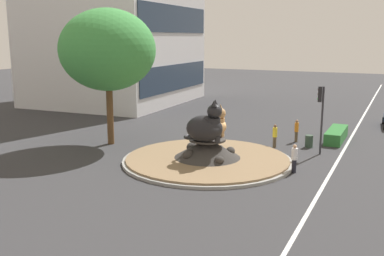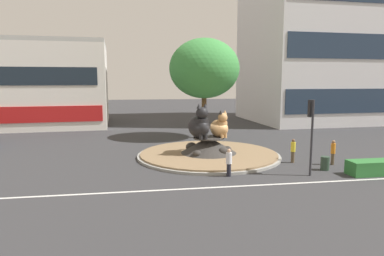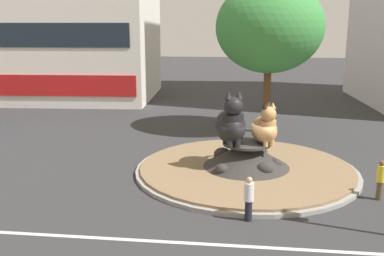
# 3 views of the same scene
# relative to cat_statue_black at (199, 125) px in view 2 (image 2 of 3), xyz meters

# --- Properties ---
(ground_plane) EXTENTS (160.00, 160.00, 0.00)m
(ground_plane) POSITION_rel_cat_statue_black_xyz_m (0.78, 0.27, -2.50)
(ground_plane) COLOR #333335
(lane_centreline) EXTENTS (112.00, 0.20, 0.01)m
(lane_centreline) POSITION_rel_cat_statue_black_xyz_m (0.78, -7.35, -2.49)
(lane_centreline) COLOR silver
(lane_centreline) RESTS_ON ground
(roundabout_island) EXTENTS (10.99, 10.99, 1.53)m
(roundabout_island) POSITION_rel_cat_statue_black_xyz_m (0.78, 0.27, -2.03)
(roundabout_island) COLOR gray
(roundabout_island) RESTS_ON ground
(cat_statue_black) EXTENTS (1.94, 2.86, 2.65)m
(cat_statue_black) POSITION_rel_cat_statue_black_xyz_m (0.00, 0.00, 0.00)
(cat_statue_black) COLOR black
(cat_statue_black) RESTS_ON roundabout_island
(cat_statue_calico) EXTENTS (1.69, 2.28, 2.10)m
(cat_statue_calico) POSITION_rel_cat_statue_black_xyz_m (1.63, 0.18, -0.20)
(cat_statue_calico) COLOR tan
(cat_statue_calico) RESTS_ON roundabout_island
(traffic_light_mast) EXTENTS (0.34, 0.46, 4.68)m
(traffic_light_mast) POSITION_rel_cat_statue_black_xyz_m (5.86, -5.87, 0.78)
(traffic_light_mast) COLOR #2D2D33
(traffic_light_mast) RESTS_ON ground
(shophouse_block) EXTENTS (22.59, 14.72, 15.40)m
(shophouse_block) POSITION_rel_cat_statue_black_xyz_m (-19.46, 21.80, 2.84)
(shophouse_block) COLOR silver
(shophouse_block) RESTS_ON ground
(office_tower) EXTENTS (19.01, 16.90, 33.12)m
(office_tower) POSITION_rel_cat_statue_black_xyz_m (20.94, 21.35, 14.07)
(office_tower) COLOR silver
(office_tower) RESTS_ON ground
(clipped_hedge_strip) EXTENTS (4.64, 1.20, 0.90)m
(clipped_hedge_strip) POSITION_rel_cat_statue_black_xyz_m (10.62, -6.39, -2.05)
(clipped_hedge_strip) COLOR #2D7033
(clipped_hedge_strip) RESTS_ON ground
(broadleaf_tree_behind_island) EXTENTS (7.01, 7.01, 10.00)m
(broadleaf_tree_behind_island) POSITION_rel_cat_statue_black_xyz_m (2.11, 8.82, 4.51)
(broadleaf_tree_behind_island) COLOR brown
(broadleaf_tree_behind_island) RESTS_ON ground
(pedestrian_yellow_shirt) EXTENTS (0.33, 0.33, 1.72)m
(pedestrian_yellow_shirt) POSITION_rel_cat_statue_black_xyz_m (6.32, -2.66, -1.58)
(pedestrian_yellow_shirt) COLOR brown
(pedestrian_yellow_shirt) RESTS_ON ground
(pedestrian_orange_shirt) EXTENTS (0.31, 0.31, 1.74)m
(pedestrian_orange_shirt) POSITION_rel_cat_statue_black_xyz_m (8.79, -3.68, -1.56)
(pedestrian_orange_shirt) COLOR brown
(pedestrian_orange_shirt) RESTS_ON ground
(pedestrian_white_shirt) EXTENTS (0.36, 0.36, 1.73)m
(pedestrian_white_shirt) POSITION_rel_cat_statue_black_xyz_m (0.86, -5.34, -1.59)
(pedestrian_white_shirt) COLOR black
(pedestrian_white_shirt) RESTS_ON ground
(litter_bin) EXTENTS (0.56, 0.56, 0.90)m
(litter_bin) POSITION_rel_cat_statue_black_xyz_m (7.50, -4.91, -2.05)
(litter_bin) COLOR #2D4233
(litter_bin) RESTS_ON ground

